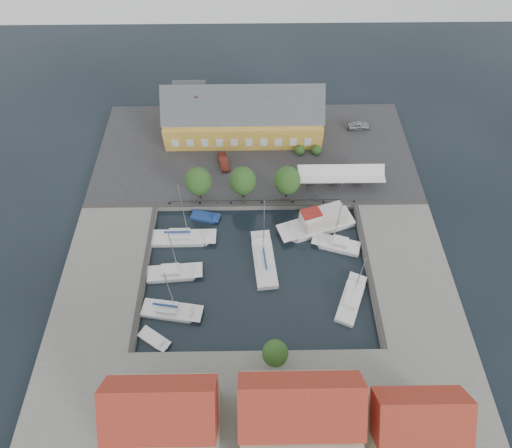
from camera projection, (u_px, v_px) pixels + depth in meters
The scene contains 21 objects.
ground at pixel (257, 262), 63.81m from camera, with size 140.00×140.00×0.00m, color black.
north_quay at pixel (255, 153), 77.35m from camera, with size 56.00×26.00×1.00m, color #2D2D30.
west_quay at pixel (105, 274), 62.02m from camera, with size 12.00×24.00×1.00m, color slate.
east_quay at pixel (407, 270), 62.39m from camera, with size 12.00×24.00×1.00m, color slate.
south_bank at pixel (259, 410), 50.69m from camera, with size 56.00×14.00×1.00m, color slate.
quay_edge_fittings at pixel (256, 232), 65.84m from camera, with size 56.00×24.72×0.40m.
warehouse at pixel (240, 116), 77.45m from camera, with size 28.56×14.00×9.55m.
tent_canopy at pixel (341, 174), 69.79m from camera, with size 14.00×4.00×2.83m.
quay_trees at pixel (243, 181), 67.18m from camera, with size 18.20×4.20×6.30m.
car_silver at pixel (359, 125), 80.08m from camera, with size 1.69×4.20×1.43m, color #9B9CA2.
car_red at pixel (223, 162), 74.25m from camera, with size 1.50×4.31×1.42m, color maroon.
center_sailboat at pixel (264, 261), 63.47m from camera, with size 3.92×10.22×13.55m.
trawler at pixel (319, 223), 67.01m from camera, with size 12.69×7.32×5.00m.
east_boat_a at pixel (337, 245), 65.36m from camera, with size 7.68×4.53×10.58m.
east_boat_c at pixel (351, 301), 59.65m from camera, with size 5.54×8.40×10.48m.
west_boat_a at pixel (183, 238), 66.10m from camera, with size 10.02×2.93×12.98m.
west_boat_c at pixel (173, 273), 62.32m from camera, with size 8.29×3.19×10.99m.
west_boat_d at pixel (171, 311), 58.66m from camera, with size 8.72×3.83×11.33m.
launch_sw at pixel (154, 339), 56.40m from camera, with size 4.71×3.90×0.98m.
launch_nw at pixel (205, 217), 68.86m from camera, with size 4.99×2.89×0.88m.
townhouses at pixel (278, 419), 45.11m from camera, with size 36.30×8.50×12.00m.
Camera 1 is at (-0.56, -34.14, 54.21)m, focal length 30.00 mm.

